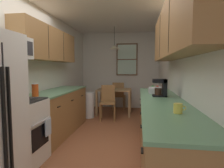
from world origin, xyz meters
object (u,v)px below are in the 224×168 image
Objects in this scene: dining_table at (114,93)px; trash_bin at (89,105)px; microwave_over_range at (8,47)px; storage_canister at (35,90)px; stove_range at (19,131)px; dish_rack at (156,90)px; coffee_maker at (161,87)px; fruit_bowl at (155,88)px; dining_chair_far at (118,95)px; dining_chair_near at (108,100)px; mug_by_coffeemaker at (178,108)px.

dining_table is 1.41× the size of trash_bin.
microwave_over_range is 2.94× the size of storage_canister.
microwave_over_range is at bearing 179.97° from stove_range.
stove_range is 3.21m from dining_table.
coffee_maker is at bearing -84.71° from dish_rack.
microwave_over_range is 1.86× the size of dish_rack.
microwave_over_range is at bearing -141.74° from fruit_bowl.
trash_bin is 2.04× the size of dish_rack.
trash_bin is at bearing 139.73° from dish_rack.
dining_chair_far is 1.29m from trash_bin.
storage_canister reaches higher than stove_range.
dining_table is (0.93, 3.07, 0.15)m from stove_range.
fruit_bowl is at bearing 87.92° from dish_rack.
mug_by_coffeemaker is at bearing -67.41° from dining_chair_near.
dining_chair_far reaches higher than trash_bin.
storage_canister is 2.22m from mug_by_coffeemaker.
microwave_over_range is 0.91× the size of trash_bin.
microwave_over_range is 2.25× the size of coffee_maker.
mug_by_coffeemaker is (1.05, -4.04, 0.45)m from dining_chair_far.
trash_bin is at bearing 83.46° from stove_range.
coffee_maker reaches higher than dish_rack.
storage_canister is (-0.01, 0.45, 0.54)m from stove_range.
storage_canister reaches higher than dining_chair_near.
stove_range is 2.63m from fruit_bowl.
microwave_over_range is 2.95× the size of fruit_bowl.
microwave_over_range is 3.40m from dining_table.
coffee_maker is 0.82× the size of dish_rack.
stove_range is 1.22× the size of dining_chair_far.
fruit_bowl is at bearing -28.31° from trash_bin.
dining_chair_near is (0.95, 2.50, -1.14)m from microwave_over_range.
dish_rack is (-0.02, -0.51, 0.01)m from fruit_bowl.
dining_table is at bearing 126.67° from fruit_bowl.
dining_chair_near is 1.49m from fruit_bowl.
dish_rack is at bearing 30.29° from stove_range.
storage_canister reaches higher than mug_by_coffeemaker.
stove_range is 3.78m from dining_chair_far.
fruit_bowl is 0.51m from dish_rack.
microwave_over_range reaches higher than dining_table.
microwave_over_range is 2.30m from mug_by_coffeemaker.
coffee_maker is at bearing -70.81° from dining_chair_far.
dining_chair_far is 4.20m from mug_by_coffeemaker.
storage_canister is at bearing 90.72° from stove_range.
coffee_maker is 0.43m from dish_rack.
dining_chair_far is at bearing 83.97° from dining_table.
microwave_over_range is 0.70× the size of dining_chair_far.
stove_range is 1.13× the size of dining_table.
fruit_bowl is (0.99, -1.99, 0.44)m from dining_chair_far.
fruit_bowl is at bearing 39.82° from stove_range.
storage_canister reaches higher than trash_bin.
mug_by_coffeemaker is at bearing -72.26° from dining_table.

